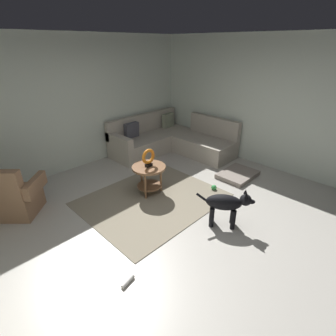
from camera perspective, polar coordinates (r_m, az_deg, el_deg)
ground_plane at (r=4.13m, az=1.57°, el=-12.11°), size 6.00×6.00×0.10m
wall_back at (r=5.78m, az=-20.59°, el=13.01°), size 6.00×0.12×2.70m
wall_right at (r=5.87m, az=22.35°, el=12.91°), size 0.12×6.00×2.70m
area_rug at (r=4.59m, az=-3.55°, el=-6.92°), size 2.30×1.90×0.01m
sectional_couch at (r=6.46m, az=0.60°, el=6.08°), size 2.20×2.25×0.88m
armchair at (r=4.71m, az=-31.05°, el=-5.57°), size 0.99×0.99×0.88m
side_table at (r=4.59m, az=-4.25°, el=-0.99°), size 0.60×0.60×0.54m
torus_sculpture at (r=4.46m, az=-4.37°, el=2.38°), size 0.28×0.08×0.33m
dog_bed_mat at (r=5.50m, az=15.24°, el=-1.41°), size 0.80×0.60×0.09m
dog at (r=3.88m, az=12.91°, el=-7.82°), size 0.53×0.72×0.63m
dog_toy_ball at (r=4.91m, az=10.17°, el=-4.29°), size 0.10×0.10×0.10m
dog_toy_rope at (r=3.27m, az=-8.94°, el=-23.63°), size 0.20×0.09×0.05m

